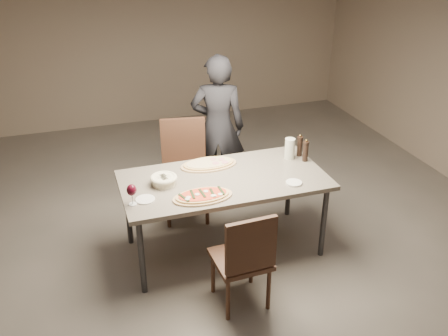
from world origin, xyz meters
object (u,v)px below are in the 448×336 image
object	(u,v)px
zucchini_pizza	(203,196)
diner	(218,127)
chair_far	(185,163)
ham_pizza	(209,164)
chair_near	(245,256)
carafe	(290,149)
dining_table	(224,184)
pepper_mill_left	(300,146)
bread_basket	(164,180)

from	to	relation	value
zucchini_pizza	diner	size ratio (longest dim) A/B	0.32
chair_far	diner	size ratio (longest dim) A/B	0.63
ham_pizza	diner	bearing A→B (deg)	75.43
chair_near	diner	world-z (taller)	diner
chair_near	carafe	bearing A→B (deg)	48.19
dining_table	ham_pizza	world-z (taller)	ham_pizza
pepper_mill_left	chair_far	bearing A→B (deg)	151.06
bread_basket	chair_far	bearing A→B (deg)	63.82
pepper_mill_left	diner	bearing A→B (deg)	123.28
ham_pizza	chair_far	size ratio (longest dim) A/B	0.53
zucchini_pizza	ham_pizza	xyz separation A→B (m)	(0.22, 0.55, -0.00)
zucchini_pizza	carafe	world-z (taller)	carafe
chair_near	diner	bearing A→B (deg)	76.17
zucchini_pizza	ham_pizza	world-z (taller)	zucchini_pizza
ham_pizza	pepper_mill_left	world-z (taller)	pepper_mill_left
dining_table	bread_basket	xyz separation A→B (m)	(-0.53, 0.05, 0.11)
ham_pizza	pepper_mill_left	bearing A→B (deg)	4.37
zucchini_pizza	dining_table	bearing A→B (deg)	44.91
diner	bread_basket	bearing A→B (deg)	70.82
bread_basket	diner	bearing A→B (deg)	51.58
pepper_mill_left	carafe	distance (m)	0.12
zucchini_pizza	ham_pizza	distance (m)	0.59
chair_near	bread_basket	bearing A→B (deg)	114.57
pepper_mill_left	chair_near	distance (m)	1.42
dining_table	bread_basket	size ratio (longest dim) A/B	7.79
zucchini_pizza	bread_basket	size ratio (longest dim) A/B	2.16
pepper_mill_left	carafe	world-z (taller)	pepper_mill_left
dining_table	ham_pizza	xyz separation A→B (m)	(-0.06, 0.28, 0.07)
carafe	chair_near	size ratio (longest dim) A/B	0.23
dining_table	diner	xyz separation A→B (m)	(0.28, 1.06, 0.10)
dining_table	carafe	distance (m)	0.76
carafe	chair_near	distance (m)	1.32
carafe	diner	bearing A→B (deg)	116.79
dining_table	chair_near	distance (m)	0.83
ham_pizza	bread_basket	world-z (taller)	bread_basket
dining_table	bread_basket	world-z (taller)	bread_basket
dining_table	bread_basket	distance (m)	0.54
diner	dining_table	bearing A→B (deg)	94.60
dining_table	pepper_mill_left	distance (m)	0.87
pepper_mill_left	chair_near	bearing A→B (deg)	-132.36
ham_pizza	chair_far	xyz separation A→B (m)	(-0.12, 0.49, -0.20)
bread_basket	chair_near	xyz separation A→B (m)	(0.43, -0.84, -0.30)
chair_far	zucchini_pizza	bearing A→B (deg)	94.38
dining_table	zucchini_pizza	distance (m)	0.39
diner	ham_pizza	bearing A→B (deg)	86.16
ham_pizza	chair_near	distance (m)	1.11
zucchini_pizza	chair_near	size ratio (longest dim) A/B	0.57
bread_basket	chair_near	bearing A→B (deg)	-62.87
carafe	chair_far	world-z (taller)	chair_far
chair_near	diner	xyz separation A→B (m)	(0.37, 1.86, 0.29)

